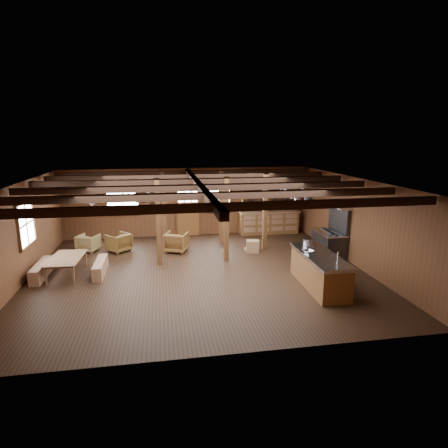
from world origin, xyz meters
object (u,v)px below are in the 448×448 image
(dining_table, at_px, (68,266))
(armchair_c, at_px, (88,243))
(kitchen_island, at_px, (319,271))
(armchair_b, at_px, (176,242))
(commercial_range, at_px, (331,239))
(armchair_a, at_px, (119,242))

(dining_table, xyz_separation_m, armchair_c, (0.17, 2.42, 0.03))
(kitchen_island, relative_size, armchair_b, 3.23)
(armchair_b, bearing_deg, armchair_c, 10.60)
(commercial_range, height_order, armchair_b, commercial_range)
(kitchen_island, relative_size, commercial_range, 1.41)
(kitchen_island, xyz_separation_m, commercial_range, (1.54, 2.59, 0.11))
(commercial_range, relative_size, armchair_b, 2.29)
(kitchen_island, distance_m, armchair_b, 5.42)
(kitchen_island, xyz_separation_m, dining_table, (-7.01, 2.09, -0.19))
(armchair_a, height_order, armchair_b, armchair_b)
(kitchen_island, bearing_deg, armchair_c, 147.58)
(dining_table, height_order, armchair_c, armchair_c)
(armchair_a, bearing_deg, dining_table, 18.58)
(kitchen_island, bearing_deg, armchair_a, 144.10)
(armchair_a, xyz_separation_m, armchair_c, (-1.08, 0.19, -0.02))
(kitchen_island, relative_size, dining_table, 1.56)
(dining_table, bearing_deg, armchair_b, -57.83)
(commercial_range, xyz_separation_m, armchair_a, (-7.31, 1.73, -0.26))
(armchair_b, bearing_deg, dining_table, 50.16)
(commercial_range, xyz_separation_m, armchair_c, (-8.39, 1.92, -0.28))
(kitchen_island, height_order, armchair_a, kitchen_island)
(kitchen_island, height_order, commercial_range, commercial_range)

